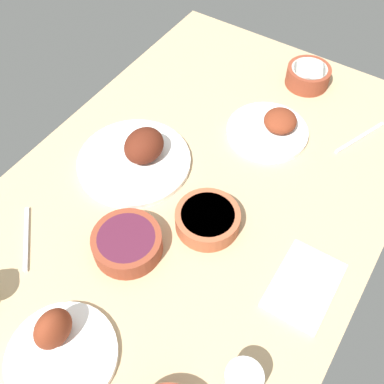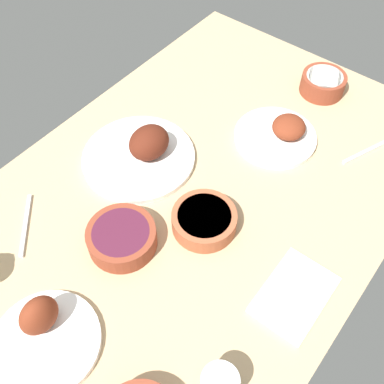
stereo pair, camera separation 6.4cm
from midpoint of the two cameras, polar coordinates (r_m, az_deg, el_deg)
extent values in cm
cube|color=tan|center=(115.60, -1.58, -1.25)|extent=(140.00, 90.00, 4.00)
cylinder|color=white|center=(121.55, -8.75, 3.74)|extent=(29.78, 29.78, 1.60)
ellipsoid|color=#511E11|center=(118.71, -7.56, 5.72)|extent=(11.39, 9.57, 8.18)
cylinder|color=white|center=(99.60, -17.92, -18.95)|extent=(22.15, 22.15, 1.60)
ellipsoid|color=maroon|center=(96.40, -18.87, -15.95)|extent=(8.20, 5.99, 9.24)
cylinder|color=white|center=(128.73, 7.96, 7.42)|extent=(22.50, 22.50, 1.60)
ellipsoid|color=maroon|center=(127.56, 9.56, 8.72)|extent=(9.21, 8.99, 5.41)
cylinder|color=#A35133|center=(107.29, 0.25, -3.52)|extent=(15.37, 15.37, 4.63)
cylinder|color=#9E3314|center=(105.78, 0.26, -2.98)|extent=(12.60, 12.60, 1.00)
cylinder|color=brown|center=(105.05, -9.83, -6.40)|extent=(15.93, 15.93, 5.21)
cylinder|color=#4C192D|center=(103.27, -9.99, -5.81)|extent=(13.06, 13.06, 1.00)
cylinder|color=brown|center=(145.44, 13.03, 13.90)|extent=(13.05, 13.05, 5.80)
cylinder|color=white|center=(143.98, 13.20, 14.64)|extent=(10.70, 10.70, 1.00)
cylinder|color=silver|center=(90.97, 4.19, -22.68)|extent=(7.10, 7.10, 7.77)
cube|color=white|center=(103.16, 12.09, -11.37)|extent=(18.82, 12.96, 1.20)
cube|color=silver|center=(133.64, 18.96, 6.39)|extent=(17.69, 7.78, 0.80)
cube|color=silver|center=(114.67, -21.50, -5.47)|extent=(13.17, 12.73, 0.80)
camera|label=1|loc=(0.03, -91.63, -2.17)|focal=42.69mm
camera|label=2|loc=(0.03, 88.37, 2.17)|focal=42.69mm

